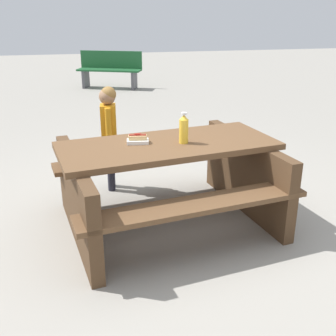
# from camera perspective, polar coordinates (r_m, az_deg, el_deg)

# --- Properties ---
(ground_plane) EXTENTS (30.00, 30.00, 0.00)m
(ground_plane) POSITION_cam_1_polar(r_m,az_deg,el_deg) (3.75, -0.00, -7.50)
(ground_plane) COLOR gray
(ground_plane) RESTS_ON ground
(picnic_table) EXTENTS (1.99, 1.65, 0.75)m
(picnic_table) POSITION_cam_1_polar(r_m,az_deg,el_deg) (3.56, -0.00, -1.21)
(picnic_table) COLOR brown
(picnic_table) RESTS_ON ground
(soda_bottle) EXTENTS (0.08, 0.08, 0.26)m
(soda_bottle) POSITION_cam_1_polar(r_m,az_deg,el_deg) (3.42, 2.18, 5.39)
(soda_bottle) COLOR yellow
(soda_bottle) RESTS_ON picnic_table
(hotdog_tray) EXTENTS (0.19, 0.14, 0.08)m
(hotdog_tray) POSITION_cam_1_polar(r_m,az_deg,el_deg) (3.44, -4.19, 3.93)
(hotdog_tray) COLOR white
(hotdog_tray) RESTS_ON picnic_table
(child_in_coat) EXTENTS (0.17, 0.27, 1.08)m
(child_in_coat) POSITION_cam_1_polar(r_m,az_deg,el_deg) (4.24, -8.13, 5.85)
(child_in_coat) COLOR #262633
(child_in_coat) RESTS_ON ground
(park_bench_mid) EXTENTS (1.54, 0.95, 0.85)m
(park_bench_mid) POSITION_cam_1_polar(r_m,az_deg,el_deg) (10.18, -7.97, 13.36)
(park_bench_mid) COLOR #1E592D
(park_bench_mid) RESTS_ON ground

